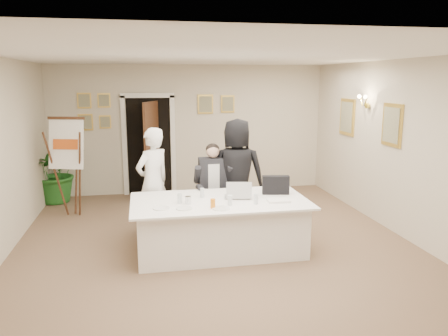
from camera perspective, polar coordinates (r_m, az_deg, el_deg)
floor at (r=6.65m, az=-0.92°, el=-10.40°), size 7.00×7.00×0.00m
ceiling at (r=6.18m, az=-1.00°, el=14.46°), size 6.00×7.00×0.02m
wall_back at (r=9.70m, az=-4.49°, el=5.05°), size 6.00×0.10×2.80m
wall_front at (r=2.99m, az=10.72°, el=-9.85°), size 6.00×0.10×2.80m
wall_right at (r=7.39m, az=22.66°, el=2.19°), size 0.10×7.00×2.80m
doorway at (r=9.51m, az=-9.63°, el=2.63°), size 1.14×0.86×2.20m
pictures_back_wall at (r=9.58m, az=-9.32°, el=7.56°), size 3.40×0.06×0.80m
pictures_right_wall at (r=8.35m, az=18.17°, el=5.90°), size 0.06×2.20×0.80m
wall_sconce at (r=8.29m, az=17.89°, el=8.31°), size 0.20×0.30×0.24m
conference_table at (r=6.42m, az=-0.57°, el=-7.47°), size 2.53×1.36×0.78m
seated_man at (r=7.31m, az=-1.42°, el=-2.36°), size 0.69×0.73×1.46m
flip_chart at (r=8.39m, az=-19.40°, el=-0.51°), size 0.65×0.48×1.80m
standing_man at (r=7.07m, az=-9.27°, el=-1.81°), size 0.76×0.72×1.74m
standing_woman at (r=7.32m, az=1.72°, el=-0.75°), size 1.02×0.78×1.86m
potted_palm at (r=9.56m, az=-21.09°, el=-0.40°), size 1.51×1.47×1.28m
laptop at (r=6.41m, az=1.71°, el=-2.64°), size 0.43×0.44×0.28m
laptop_bag at (r=6.64m, az=6.77°, el=-2.21°), size 0.42×0.18×0.28m
paper_stack at (r=6.27m, az=7.10°, el=-4.23°), size 0.32×0.23×0.03m
plate_left at (r=5.95m, az=-8.24°, el=-5.21°), size 0.25×0.25×0.01m
plate_mid at (r=5.90m, az=-5.23°, el=-5.28°), size 0.25×0.25×0.01m
plate_near at (r=5.88m, az=-0.39°, el=-5.29°), size 0.25×0.25×0.01m
glass_a at (r=6.15m, az=-5.80°, el=-3.98°), size 0.07×0.07×0.14m
glass_b at (r=6.03m, az=0.77°, el=-4.23°), size 0.07×0.07×0.14m
glass_c at (r=6.10m, az=4.19°, el=-4.09°), size 0.07×0.07×0.14m
glass_d at (r=6.43m, az=-2.86°, el=-3.26°), size 0.08×0.08×0.14m
oj_glass at (r=5.89m, az=-1.46°, el=-4.66°), size 0.07×0.07×0.13m
steel_jug at (r=6.11m, az=-4.71°, el=-4.21°), size 0.10×0.10×0.11m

